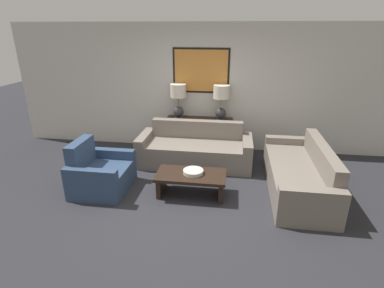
# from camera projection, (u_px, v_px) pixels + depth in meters

# --- Properties ---
(ground_plane) EXTENTS (20.00, 20.00, 0.00)m
(ground_plane) POSITION_uv_depth(u_px,v_px,m) (182.00, 202.00, 4.65)
(ground_plane) COLOR #28282D
(back_wall) EXTENTS (8.27, 0.12, 2.65)m
(back_wall) POSITION_uv_depth(u_px,v_px,m) (201.00, 88.00, 6.38)
(back_wall) COLOR beige
(back_wall) RESTS_ON ground_plane
(console_table) EXTENTS (1.41, 0.36, 0.73)m
(console_table) POSITION_uv_depth(u_px,v_px,m) (199.00, 135.00, 6.50)
(console_table) COLOR #332319
(console_table) RESTS_ON ground_plane
(table_lamp_left) EXTENTS (0.33, 0.33, 0.72)m
(table_lamp_left) POSITION_uv_depth(u_px,v_px,m) (178.00, 97.00, 6.26)
(table_lamp_left) COLOR #333338
(table_lamp_left) RESTS_ON console_table
(table_lamp_right) EXTENTS (0.33, 0.33, 0.72)m
(table_lamp_right) POSITION_uv_depth(u_px,v_px,m) (221.00, 98.00, 6.14)
(table_lamp_right) COLOR #333338
(table_lamp_right) RESTS_ON console_table
(couch_by_back_wall) EXTENTS (2.19, 0.88, 0.80)m
(couch_by_back_wall) POSITION_uv_depth(u_px,v_px,m) (195.00, 150.00, 5.90)
(couch_by_back_wall) COLOR slate
(couch_by_back_wall) RESTS_ON ground_plane
(couch_by_side) EXTENTS (0.88, 2.19, 0.80)m
(couch_by_side) POSITION_uv_depth(u_px,v_px,m) (299.00, 175.00, 4.91)
(couch_by_side) COLOR slate
(couch_by_side) RESTS_ON ground_plane
(coffee_table) EXTENTS (1.11, 0.57, 0.37)m
(coffee_table) POSITION_uv_depth(u_px,v_px,m) (191.00, 179.00, 4.78)
(coffee_table) COLOR black
(coffee_table) RESTS_ON ground_plane
(decorative_bowl) EXTENTS (0.32, 0.32, 0.06)m
(decorative_bowl) POSITION_uv_depth(u_px,v_px,m) (193.00, 172.00, 4.74)
(decorative_bowl) COLOR beige
(decorative_bowl) RESTS_ON coffee_table
(armchair_near_back_wall) EXTENTS (0.85, 0.95, 0.84)m
(armchair_near_back_wall) POSITION_uv_depth(u_px,v_px,m) (100.00, 174.00, 4.95)
(armchair_near_back_wall) COLOR navy
(armchair_near_back_wall) RESTS_ON ground_plane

